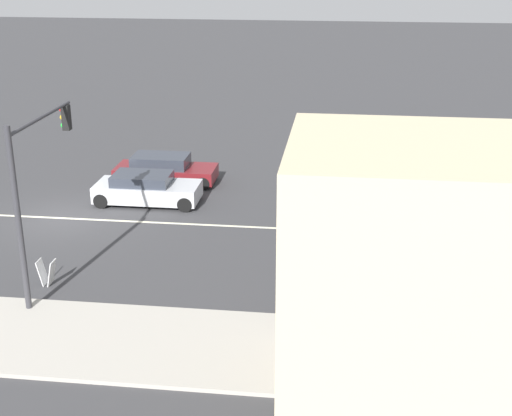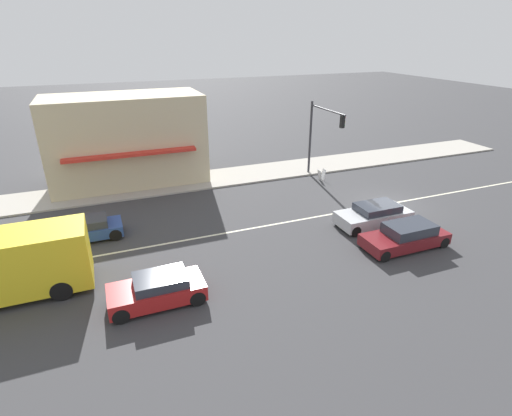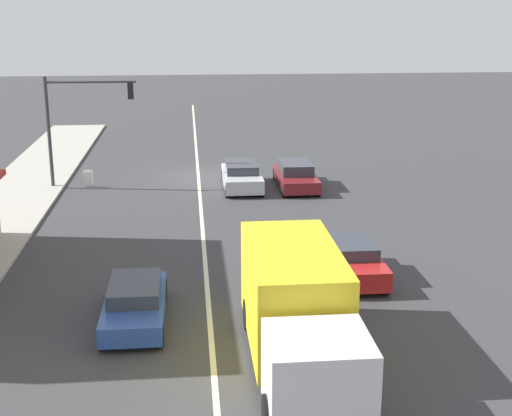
{
  "view_description": "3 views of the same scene",
  "coord_description": "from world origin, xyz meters",
  "px_view_note": "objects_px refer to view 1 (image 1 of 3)",
  "views": [
    {
      "loc": [
        25.57,
        11.08,
        10.38
      ],
      "look_at": [
        0.82,
        7.97,
        1.11
      ],
      "focal_mm": 50.0,
      "sensor_mm": 36.0,
      "label": 1
    },
    {
      "loc": [
        -19.36,
        17.2,
        10.46
      ],
      "look_at": [
        -1.32,
        10.02,
        1.88
      ],
      "focal_mm": 28.0,
      "sensor_mm": 36.0,
      "label": 2
    },
    {
      "loc": [
        0.49,
        38.64,
        9.03
      ],
      "look_at": [
        -1.93,
        13.42,
        1.88
      ],
      "focal_mm": 50.0,
      "sensor_mm": 36.0,
      "label": 3
    }
  ],
  "objects_px": {
    "warning_aframe_sign": "(47,272)",
    "traffic_signal_main": "(35,173)",
    "sedan_maroon": "(165,170)",
    "hatchback_red": "(452,180)",
    "pedestrian": "(363,352)",
    "sedan_silver": "(147,189)"
  },
  "relations": [
    {
      "from": "warning_aframe_sign",
      "to": "hatchback_red",
      "type": "bearing_deg",
      "value": 127.32
    },
    {
      "from": "hatchback_red",
      "to": "sedan_silver",
      "type": "relative_size",
      "value": 0.9
    },
    {
      "from": "sedan_silver",
      "to": "hatchback_red",
      "type": "bearing_deg",
      "value": 102.16
    },
    {
      "from": "warning_aframe_sign",
      "to": "traffic_signal_main",
      "type": "bearing_deg",
      "value": 22.39
    },
    {
      "from": "traffic_signal_main",
      "to": "hatchback_red",
      "type": "bearing_deg",
      "value": 128.52
    },
    {
      "from": "traffic_signal_main",
      "to": "hatchback_red",
      "type": "distance_m",
      "value": 18.16
    },
    {
      "from": "hatchback_red",
      "to": "sedan_maroon",
      "type": "distance_m",
      "value": 12.91
    },
    {
      "from": "traffic_signal_main",
      "to": "sedan_silver",
      "type": "height_order",
      "value": "traffic_signal_main"
    },
    {
      "from": "pedestrian",
      "to": "sedan_maroon",
      "type": "xyz_separation_m",
      "value": [
        -15.23,
        -8.81,
        -0.38
      ]
    },
    {
      "from": "traffic_signal_main",
      "to": "sedan_maroon",
      "type": "height_order",
      "value": "traffic_signal_main"
    },
    {
      "from": "warning_aframe_sign",
      "to": "sedan_maroon",
      "type": "relative_size",
      "value": 0.18
    },
    {
      "from": "warning_aframe_sign",
      "to": "sedan_silver",
      "type": "relative_size",
      "value": 0.19
    },
    {
      "from": "hatchback_red",
      "to": "sedan_silver",
      "type": "height_order",
      "value": "sedan_silver"
    },
    {
      "from": "traffic_signal_main",
      "to": "warning_aframe_sign",
      "type": "distance_m",
      "value": 3.5
    },
    {
      "from": "hatchback_red",
      "to": "pedestrian",
      "type": "bearing_deg",
      "value": -15.08
    },
    {
      "from": "pedestrian",
      "to": "hatchback_red",
      "type": "bearing_deg",
      "value": 164.92
    },
    {
      "from": "traffic_signal_main",
      "to": "sedan_silver",
      "type": "bearing_deg",
      "value": 173.25
    },
    {
      "from": "pedestrian",
      "to": "traffic_signal_main",
      "type": "bearing_deg",
      "value": -112.6
    },
    {
      "from": "warning_aframe_sign",
      "to": "hatchback_red",
      "type": "relative_size",
      "value": 0.21
    },
    {
      "from": "hatchback_red",
      "to": "sedan_maroon",
      "type": "bearing_deg",
      "value": -90.0
    },
    {
      "from": "hatchback_red",
      "to": "sedan_maroon",
      "type": "relative_size",
      "value": 0.85
    },
    {
      "from": "hatchback_red",
      "to": "warning_aframe_sign",
      "type": "bearing_deg",
      "value": -52.68
    }
  ]
}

